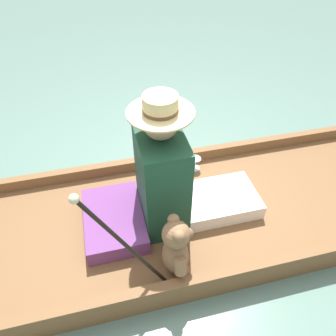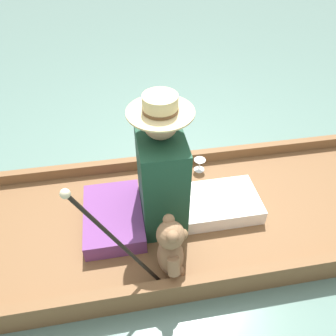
{
  "view_description": "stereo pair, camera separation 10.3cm",
  "coord_description": "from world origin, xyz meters",
  "px_view_note": "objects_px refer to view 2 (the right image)",
  "views": [
    {
      "loc": [
        1.38,
        -0.43,
        1.84
      ],
      "look_at": [
        -0.01,
        -0.08,
        0.54
      ],
      "focal_mm": 35.0,
      "sensor_mm": 36.0,
      "label": 1
    },
    {
      "loc": [
        1.41,
        -0.33,
        1.84
      ],
      "look_at": [
        -0.01,
        -0.08,
        0.54
      ],
      "focal_mm": 35.0,
      "sensor_mm": 36.0,
      "label": 2
    }
  ],
  "objects_px": {
    "seated_person": "(174,180)",
    "wine_glass": "(200,163)",
    "walking_cane": "(112,237)",
    "teddy_bear": "(171,249)"
  },
  "relations": [
    {
      "from": "seated_person",
      "to": "wine_glass",
      "type": "distance_m",
      "value": 0.56
    },
    {
      "from": "walking_cane",
      "to": "seated_person",
      "type": "bearing_deg",
      "value": 140.63
    },
    {
      "from": "teddy_bear",
      "to": "wine_glass",
      "type": "xyz_separation_m",
      "value": [
        -0.81,
        0.37,
        -0.12
      ]
    },
    {
      "from": "seated_person",
      "to": "walking_cane",
      "type": "distance_m",
      "value": 0.63
    },
    {
      "from": "walking_cane",
      "to": "wine_glass",
      "type": "bearing_deg",
      "value": 143.04
    },
    {
      "from": "seated_person",
      "to": "walking_cane",
      "type": "bearing_deg",
      "value": -46.93
    },
    {
      "from": "teddy_bear",
      "to": "wine_glass",
      "type": "distance_m",
      "value": 0.9
    },
    {
      "from": "seated_person",
      "to": "wine_glass",
      "type": "height_order",
      "value": "seated_person"
    },
    {
      "from": "seated_person",
      "to": "wine_glass",
      "type": "relative_size",
      "value": 8.99
    },
    {
      "from": "seated_person",
      "to": "wine_glass",
      "type": "bearing_deg",
      "value": 138.4
    }
  ]
}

